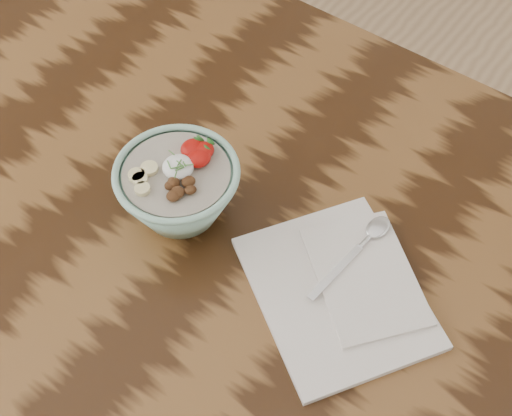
{
  "coord_description": "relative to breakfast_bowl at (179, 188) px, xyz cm",
  "views": [
    {
      "loc": [
        36.75,
        -48.66,
        159.45
      ],
      "look_at": [
        4.41,
        -4.96,
        85.45
      ],
      "focal_mm": 50.0,
      "sensor_mm": 36.0,
      "label": 1
    }
  ],
  "objects": [
    {
      "name": "breakfast_bowl",
      "position": [
        0.0,
        0.0,
        0.0
      ],
      "size": [
        17.52,
        17.52,
        11.57
      ],
      "rotation": [
        0.0,
        0.0,
        -0.06
      ],
      "color": "#97CBB6",
      "rests_on": "table"
    },
    {
      "name": "napkin",
      "position": [
        25.83,
        2.9,
        -5.3
      ],
      "size": [
        32.83,
        31.31,
        1.58
      ],
      "rotation": [
        0.0,
        0.0,
        -0.57
      ],
      "color": "white",
      "rests_on": "table"
    },
    {
      "name": "spoon",
      "position": [
        24.64,
        11.08,
        -4.0
      ],
      "size": [
        3.55,
        17.48,
        0.91
      ],
      "rotation": [
        0.0,
        0.0,
        -0.09
      ],
      "color": "silver",
      "rests_on": "napkin"
    },
    {
      "name": "table",
      "position": [
        8.28,
        5.95,
        -15.26
      ],
      "size": [
        160.0,
        90.0,
        75.0
      ],
      "color": "black",
      "rests_on": "ground"
    }
  ]
}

